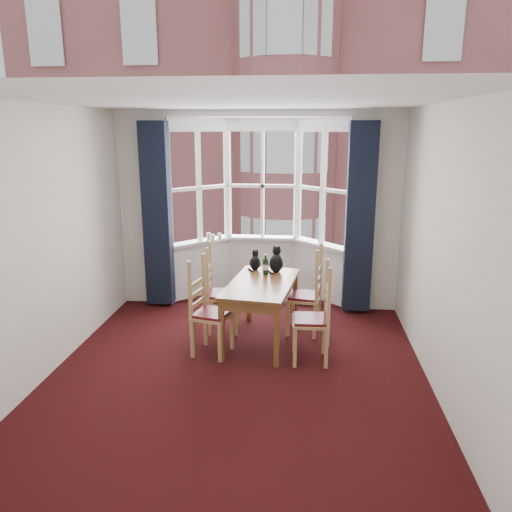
# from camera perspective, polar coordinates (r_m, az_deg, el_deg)

# --- Properties ---
(floor) EXTENTS (4.50, 4.50, 0.00)m
(floor) POSITION_cam_1_polar(r_m,az_deg,el_deg) (5.45, -2.17, -13.54)
(floor) COLOR black
(floor) RESTS_ON ground
(ceiling) EXTENTS (4.50, 4.50, 0.00)m
(ceiling) POSITION_cam_1_polar(r_m,az_deg,el_deg) (4.81, -2.50, 17.35)
(ceiling) COLOR white
(ceiling) RESTS_ON floor
(wall_left) EXTENTS (0.00, 4.50, 4.50)m
(wall_left) POSITION_cam_1_polar(r_m,az_deg,el_deg) (5.58, -23.10, 1.34)
(wall_left) COLOR silver
(wall_left) RESTS_ON floor
(wall_right) EXTENTS (0.00, 4.50, 4.50)m
(wall_right) POSITION_cam_1_polar(r_m,az_deg,el_deg) (5.07, 20.65, 0.34)
(wall_right) COLOR silver
(wall_right) RESTS_ON floor
(wall_near) EXTENTS (4.00, 0.00, 4.00)m
(wall_near) POSITION_cam_1_polar(r_m,az_deg,el_deg) (2.85, -8.73, -9.70)
(wall_near) COLOR silver
(wall_near) RESTS_ON floor
(wall_back_pier_left) EXTENTS (0.70, 0.12, 2.80)m
(wall_back_pier_left) POSITION_cam_1_polar(r_m,az_deg,el_deg) (7.48, -12.54, 5.23)
(wall_back_pier_left) COLOR silver
(wall_back_pier_left) RESTS_ON floor
(wall_back_pier_right) EXTENTS (0.70, 0.12, 2.80)m
(wall_back_pier_right) POSITION_cam_1_polar(r_m,az_deg,el_deg) (7.17, 13.49, 4.79)
(wall_back_pier_right) COLOR silver
(wall_back_pier_right) RESTS_ON floor
(bay_window) EXTENTS (2.76, 0.94, 2.80)m
(bay_window) POSITION_cam_1_polar(r_m,az_deg,el_deg) (7.63, 0.57, 5.75)
(bay_window) COLOR white
(bay_window) RESTS_ON floor
(curtain_left) EXTENTS (0.38, 0.22, 2.60)m
(curtain_left) POSITION_cam_1_polar(r_m,az_deg,el_deg) (7.25, -11.22, 4.61)
(curtain_left) COLOR black
(curtain_left) RESTS_ON floor
(curtain_right) EXTENTS (0.38, 0.22, 2.60)m
(curtain_right) POSITION_cam_1_polar(r_m,az_deg,el_deg) (6.98, 11.78, 4.20)
(curtain_right) COLOR black
(curtain_right) RESTS_ON floor
(dining_table) EXTENTS (0.90, 1.44, 0.76)m
(dining_table) POSITION_cam_1_polar(r_m,az_deg,el_deg) (6.01, 0.63, -3.90)
(dining_table) COLOR brown
(dining_table) RESTS_ON floor
(chair_left_near) EXTENTS (0.49, 0.50, 0.92)m
(chair_left_near) POSITION_cam_1_polar(r_m,az_deg,el_deg) (5.82, -5.86, -6.62)
(chair_left_near) COLOR tan
(chair_left_near) RESTS_ON floor
(chair_left_far) EXTENTS (0.44, 0.46, 0.92)m
(chair_left_far) POSITION_cam_1_polar(r_m,az_deg,el_deg) (6.43, -4.56, -4.48)
(chair_left_far) COLOR tan
(chair_left_far) RESTS_ON floor
(chair_right_near) EXTENTS (0.42, 0.44, 0.92)m
(chair_right_near) POSITION_cam_1_polar(r_m,az_deg,el_deg) (5.63, 7.18, -7.41)
(chair_right_near) COLOR tan
(chair_right_near) RESTS_ON floor
(chair_right_far) EXTENTS (0.46, 0.47, 0.92)m
(chair_right_far) POSITION_cam_1_polar(r_m,az_deg,el_deg) (6.36, 6.30, -4.77)
(chair_right_far) COLOR tan
(chair_right_far) RESTS_ON floor
(cat_left) EXTENTS (0.14, 0.20, 0.27)m
(cat_left) POSITION_cam_1_polar(r_m,az_deg,el_deg) (6.48, -0.11, -0.68)
(cat_left) COLOR black
(cat_left) RESTS_ON dining_table
(cat_right) EXTENTS (0.18, 0.25, 0.34)m
(cat_right) POSITION_cam_1_polar(r_m,az_deg,el_deg) (6.38, 2.32, -0.67)
(cat_right) COLOR black
(cat_right) RESTS_ON dining_table
(wine_bottle) EXTENTS (0.07, 0.07, 0.27)m
(wine_bottle) POSITION_cam_1_polar(r_m,az_deg,el_deg) (6.25, 1.09, -1.12)
(wine_bottle) COLOR black
(wine_bottle) RESTS_ON dining_table
(candle_tall) EXTENTS (0.06, 0.06, 0.13)m
(candle_tall) POSITION_cam_1_polar(r_m,az_deg,el_deg) (7.68, -5.45, 2.21)
(candle_tall) COLOR white
(candle_tall) RESTS_ON bay_window
(candle_short) EXTENTS (0.06, 0.06, 0.10)m
(candle_short) POSITION_cam_1_polar(r_m,az_deg,el_deg) (7.70, -4.98, 2.13)
(candle_short) COLOR white
(candle_short) RESTS_ON bay_window
(candle_extra) EXTENTS (0.05, 0.05, 0.11)m
(candle_extra) POSITION_cam_1_polar(r_m,az_deg,el_deg) (7.70, -4.17, 2.21)
(candle_extra) COLOR white
(candle_extra) RESTS_ON bay_window
(street) EXTENTS (80.00, 80.00, 0.00)m
(street) POSITION_cam_1_polar(r_m,az_deg,el_deg) (37.99, 4.58, 1.42)
(street) COLOR #333335
(street) RESTS_ON ground
(tenement_building) EXTENTS (18.40, 7.80, 15.20)m
(tenement_building) POSITION_cam_1_polar(r_m,az_deg,el_deg) (18.81, 3.74, 11.52)
(tenement_building) COLOR #A75956
(tenement_building) RESTS_ON street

